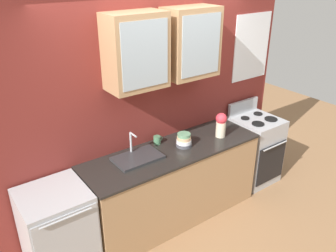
{
  "coord_description": "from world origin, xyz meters",
  "views": [
    {
      "loc": [
        -2.06,
        -2.73,
        2.82
      ],
      "look_at": [
        -0.07,
        0.0,
        1.23
      ],
      "focal_mm": 37.54,
      "sensor_mm": 36.0,
      "label": 1
    }
  ],
  "objects_px": {
    "stove_range": "(254,149)",
    "vase": "(221,124)",
    "dishwasher": "(58,233)",
    "cup_near_sink": "(157,140)",
    "sink_faucet": "(138,157)",
    "bowl_stack": "(184,140)"
  },
  "relations": [
    {
      "from": "vase",
      "to": "dishwasher",
      "type": "relative_size",
      "value": 0.33
    },
    {
      "from": "vase",
      "to": "dishwasher",
      "type": "distance_m",
      "value": 2.12
    },
    {
      "from": "stove_range",
      "to": "bowl_stack",
      "type": "xyz_separation_m",
      "value": [
        -1.25,
        -0.0,
        0.52
      ]
    },
    {
      "from": "sink_faucet",
      "to": "dishwasher",
      "type": "height_order",
      "value": "sink_faucet"
    },
    {
      "from": "cup_near_sink",
      "to": "dishwasher",
      "type": "height_order",
      "value": "cup_near_sink"
    },
    {
      "from": "vase",
      "to": "cup_near_sink",
      "type": "bearing_deg",
      "value": 157.93
    },
    {
      "from": "bowl_stack",
      "to": "vase",
      "type": "xyz_separation_m",
      "value": [
        0.5,
        -0.06,
        0.09
      ]
    },
    {
      "from": "stove_range",
      "to": "vase",
      "type": "bearing_deg",
      "value": -174.85
    },
    {
      "from": "bowl_stack",
      "to": "cup_near_sink",
      "type": "distance_m",
      "value": 0.31
    },
    {
      "from": "stove_range",
      "to": "cup_near_sink",
      "type": "height_order",
      "value": "stove_range"
    },
    {
      "from": "vase",
      "to": "dishwasher",
      "type": "bearing_deg",
      "value": 178.2
    },
    {
      "from": "vase",
      "to": "bowl_stack",
      "type": "bearing_deg",
      "value": 172.73
    },
    {
      "from": "stove_range",
      "to": "vase",
      "type": "relative_size",
      "value": 3.66
    },
    {
      "from": "stove_range",
      "to": "sink_faucet",
      "type": "distance_m",
      "value": 1.89
    },
    {
      "from": "stove_range",
      "to": "vase",
      "type": "xyz_separation_m",
      "value": [
        -0.75,
        -0.07,
        0.61
      ]
    },
    {
      "from": "stove_range",
      "to": "vase",
      "type": "distance_m",
      "value": 0.97
    },
    {
      "from": "cup_near_sink",
      "to": "dishwasher",
      "type": "relative_size",
      "value": 0.13
    },
    {
      "from": "sink_faucet",
      "to": "dishwasher",
      "type": "bearing_deg",
      "value": -176.03
    },
    {
      "from": "sink_faucet",
      "to": "stove_range",
      "type": "bearing_deg",
      "value": -1.93
    },
    {
      "from": "bowl_stack",
      "to": "cup_near_sink",
      "type": "height_order",
      "value": "bowl_stack"
    },
    {
      "from": "dishwasher",
      "to": "cup_near_sink",
      "type": "bearing_deg",
      "value": 9.78
    },
    {
      "from": "vase",
      "to": "cup_near_sink",
      "type": "distance_m",
      "value": 0.78
    }
  ]
}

